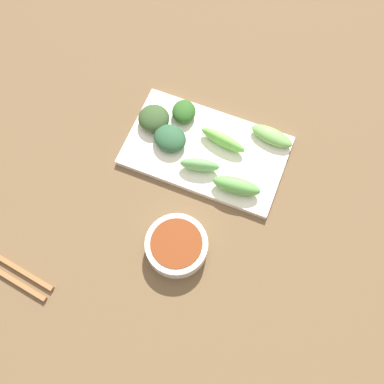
% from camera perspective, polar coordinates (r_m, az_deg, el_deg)
% --- Properties ---
extents(tabletop, '(2.10, 2.10, 0.02)m').
position_cam_1_polar(tabletop, '(0.81, 0.70, 0.40)').
color(tabletop, brown).
rests_on(tabletop, ground).
extents(sauce_bowl, '(0.10, 0.10, 0.03)m').
position_cam_1_polar(sauce_bowl, '(0.75, -1.98, -6.88)').
color(sauce_bowl, silver).
rests_on(sauce_bowl, tabletop).
extents(serving_plate, '(0.17, 0.29, 0.01)m').
position_cam_1_polar(serving_plate, '(0.83, 1.79, 5.31)').
color(serving_plate, silver).
rests_on(serving_plate, tabletop).
extents(broccoli_leafy_0, '(0.07, 0.07, 0.03)m').
position_cam_1_polar(broccoli_leafy_0, '(0.84, -4.92, 9.39)').
color(broccoli_leafy_0, '#2F4723').
rests_on(broccoli_leafy_0, serving_plate).
extents(broccoli_leafy_1, '(0.07, 0.07, 0.03)m').
position_cam_1_polar(broccoli_leafy_1, '(0.81, -2.85, 6.88)').
color(broccoli_leafy_1, '#275131').
rests_on(broccoli_leafy_1, serving_plate).
extents(broccoli_leafy_2, '(0.06, 0.06, 0.03)m').
position_cam_1_polar(broccoli_leafy_2, '(0.84, -1.05, 10.27)').
color(broccoli_leafy_2, '#28551E').
rests_on(broccoli_leafy_2, serving_plate).
extents(broccoli_stalk_3, '(0.04, 0.07, 0.03)m').
position_cam_1_polar(broccoli_stalk_3, '(0.79, 0.99, 3.49)').
color(broccoli_stalk_3, '#64AB59').
rests_on(broccoli_stalk_3, serving_plate).
extents(broccoli_stalk_4, '(0.03, 0.09, 0.03)m').
position_cam_1_polar(broccoli_stalk_4, '(0.81, 4.00, 6.66)').
color(broccoli_stalk_4, '#6CB947').
rests_on(broccoli_stalk_4, serving_plate).
extents(broccoli_stalk_5, '(0.04, 0.09, 0.03)m').
position_cam_1_polar(broccoli_stalk_5, '(0.78, 5.73, 0.79)').
color(broccoli_stalk_5, '#5DA44A').
rests_on(broccoli_stalk_5, serving_plate).
extents(broccoli_stalk_6, '(0.04, 0.08, 0.02)m').
position_cam_1_polar(broccoli_stalk_6, '(0.83, 10.20, 7.06)').
color(broccoli_stalk_6, '#6BA34F').
rests_on(broccoli_stalk_6, serving_plate).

